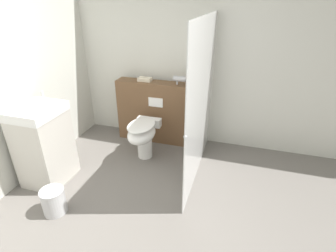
% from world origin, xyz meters
% --- Properties ---
extents(ground_plane, '(12.00, 12.00, 0.00)m').
position_xyz_m(ground_plane, '(0.00, 0.00, 0.00)').
color(ground_plane, slate).
extents(wall_back, '(8.00, 0.06, 2.50)m').
position_xyz_m(wall_back, '(0.00, 2.23, 1.25)').
color(wall_back, silver).
rests_on(wall_back, ground_plane).
extents(partition_panel, '(1.29, 0.26, 0.96)m').
position_xyz_m(partition_panel, '(-0.11, 2.02, 0.48)').
color(partition_panel, brown).
rests_on(partition_panel, ground_plane).
extents(shower_glass, '(0.04, 1.66, 1.93)m').
position_xyz_m(shower_glass, '(0.65, 1.37, 0.97)').
color(shower_glass, silver).
rests_on(shower_glass, ground_plane).
extents(toilet, '(0.36, 0.61, 0.56)m').
position_xyz_m(toilet, '(-0.14, 1.43, 0.38)').
color(toilet, white).
rests_on(toilet, ground_plane).
extents(sink_vanity, '(0.49, 0.56, 1.13)m').
position_xyz_m(sink_vanity, '(-1.10, 0.65, 0.50)').
color(sink_vanity, beige).
rests_on(sink_vanity, ground_plane).
extents(hair_drier, '(0.20, 0.08, 0.13)m').
position_xyz_m(hair_drier, '(0.23, 2.00, 1.05)').
color(hair_drier, '#B7B7BC').
rests_on(hair_drier, partition_panel).
extents(folded_towel, '(0.20, 0.12, 0.05)m').
position_xyz_m(folded_towel, '(-0.32, 2.02, 0.99)').
color(folded_towel, beige).
rests_on(folded_towel, partition_panel).
extents(waste_bin, '(0.25, 0.25, 0.29)m').
position_xyz_m(waste_bin, '(-0.67, 0.17, 0.14)').
color(waste_bin, silver).
rests_on(waste_bin, ground_plane).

